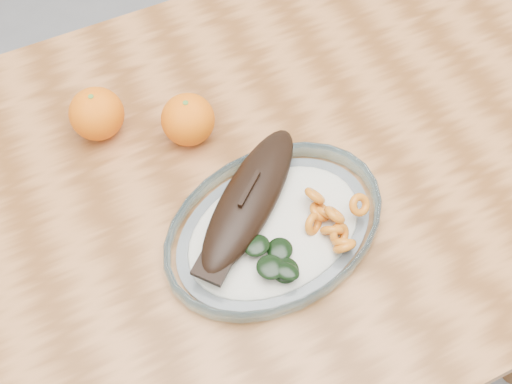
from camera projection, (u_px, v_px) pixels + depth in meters
ground at (250, 342)px, 1.58m from camera, size 3.00×3.00×0.00m
dining_table at (247, 211)px, 1.03m from camera, size 1.20×0.80×0.75m
plated_meal at (274, 225)px, 0.88m from camera, size 0.67×0.67×0.08m
orange_left at (97, 114)px, 0.96m from camera, size 0.08×0.08×0.08m
orange_right at (188, 120)px, 0.95m from camera, size 0.08×0.08×0.08m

